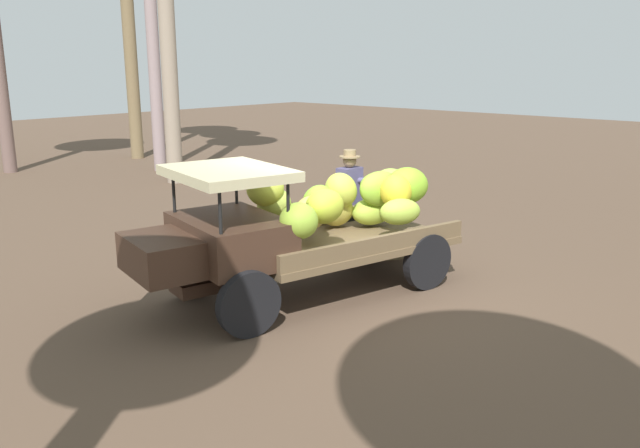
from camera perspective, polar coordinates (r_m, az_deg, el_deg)
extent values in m
plane|color=brown|center=(8.91, 1.94, -6.00)|extent=(60.00, 60.00, 0.00)
cube|color=#3F291D|center=(8.77, -0.54, -3.26)|extent=(4.00, 1.33, 0.16)
cylinder|color=black|center=(7.43, -6.31, -7.06)|extent=(0.80, 0.31, 0.79)
cylinder|color=black|center=(8.79, -11.37, -3.86)|extent=(0.80, 0.31, 0.79)
cylinder|color=black|center=(9.02, 9.48, -3.29)|extent=(0.80, 0.31, 0.79)
cylinder|color=black|center=(10.17, 3.18, -1.11)|extent=(0.80, 0.31, 0.79)
cube|color=brown|center=(8.97, 1.83, -1.67)|extent=(3.31, 2.35, 0.10)
cube|color=brown|center=(8.33, 5.14, -1.84)|extent=(2.94, 0.76, 0.22)
cube|color=brown|center=(9.56, -1.03, 0.33)|extent=(2.94, 0.76, 0.22)
cube|color=#3F291D|center=(8.02, -7.93, -1.33)|extent=(1.41, 1.73, 0.55)
cube|color=#3F291D|center=(7.68, -13.89, -2.73)|extent=(0.92, 1.19, 0.44)
cylinder|color=black|center=(7.13, -8.84, 1.25)|extent=(0.04, 0.04, 0.55)
cylinder|color=black|center=(8.29, -12.82, 2.87)|extent=(0.04, 0.04, 0.55)
cylinder|color=black|center=(7.55, -2.85, 2.12)|extent=(0.04, 0.04, 0.55)
cylinder|color=black|center=(8.65, -7.43, 3.57)|extent=(0.04, 0.04, 0.55)
cube|color=#C6BC8F|center=(7.84, -8.14, 4.49)|extent=(1.53, 1.76, 0.12)
ellipsoid|color=#B6C33F|center=(8.84, -4.87, 3.15)|extent=(0.68, 0.66, 0.50)
ellipsoid|color=tan|center=(8.67, -0.83, 1.00)|extent=(0.71, 0.71, 0.59)
ellipsoid|color=#A6BC48|center=(8.99, -4.08, 1.75)|extent=(0.69, 0.69, 0.56)
ellipsoid|color=yellow|center=(9.09, 6.73, 2.88)|extent=(0.59, 0.59, 0.49)
ellipsoid|color=#88BE2B|center=(9.26, 7.71, 3.40)|extent=(0.83, 0.82, 0.61)
ellipsoid|color=#B1D145|center=(9.61, 4.62, 1.13)|extent=(0.79, 0.67, 0.48)
ellipsoid|color=gold|center=(9.47, 1.50, 1.12)|extent=(0.69, 0.69, 0.59)
ellipsoid|color=#91C032|center=(9.82, 5.39, 3.43)|extent=(0.85, 0.84, 0.53)
ellipsoid|color=#97BE38|center=(7.72, -1.89, 0.29)|extent=(0.58, 0.67, 0.58)
ellipsoid|color=#A9C843|center=(8.84, 7.10, 1.09)|extent=(0.71, 0.64, 0.41)
ellipsoid|color=#8EBF36|center=(9.43, 5.38, 3.13)|extent=(0.77, 0.62, 0.55)
ellipsoid|color=#B6C040|center=(9.32, 1.87, 3.02)|extent=(0.71, 0.77, 0.65)
ellipsoid|color=#BBCD35|center=(8.12, 0.40, 1.57)|extent=(0.61, 0.63, 0.56)
ellipsoid|color=#A6C547|center=(9.71, 6.20, 3.75)|extent=(0.60, 0.51, 0.45)
ellipsoid|color=#87C130|center=(9.03, -0.20, 2.12)|extent=(0.50, 0.55, 0.57)
cylinder|color=#4D5677|center=(10.70, 3.05, -0.24)|extent=(0.15, 0.15, 0.82)
cylinder|color=#4D5677|center=(10.52, 2.10, -0.49)|extent=(0.15, 0.15, 0.82)
cube|color=#534E75|center=(10.45, 2.62, 3.39)|extent=(0.41, 0.26, 0.60)
cylinder|color=#534E75|center=(10.44, 3.40, 3.87)|extent=(0.31, 0.38, 0.10)
cylinder|color=#534E75|center=(10.30, 2.66, 3.73)|extent=(0.34, 0.37, 0.10)
sphere|color=#977751|center=(10.38, 2.64, 5.61)|extent=(0.22, 0.22, 0.22)
cylinder|color=#967B56|center=(10.38, 2.65, 5.97)|extent=(0.34, 0.34, 0.02)
cylinder|color=#967B56|center=(10.37, 2.65, 6.30)|extent=(0.20, 0.20, 0.10)
cube|color=olive|center=(10.55, 6.85, -1.66)|extent=(0.70, 0.69, 0.42)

